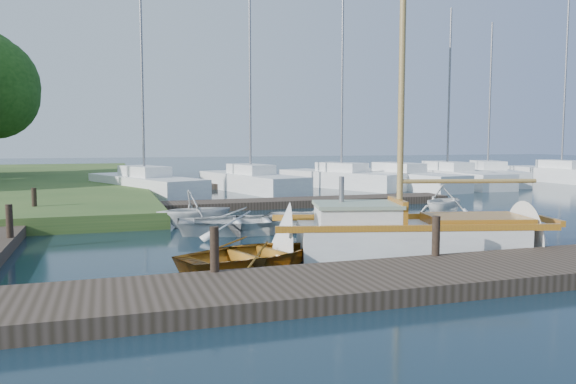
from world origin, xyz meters
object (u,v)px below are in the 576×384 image
object	(u,v)px
marina_boat_7	(561,173)
mooring_post_2	(436,236)
tender_a	(246,219)
mooring_post_5	(34,200)
tender_b	(194,207)
tender_d	(444,198)
marina_boat_6	(488,174)
marina_boat_4	(398,178)
marina_boat_0	(145,183)
marina_boat_1	(251,180)
mooring_post_1	(214,249)
mooring_post_4	(9,221)
marina_boat_3	(341,177)
dinghy	(254,249)
sailboat	(415,239)
tender_c	(328,215)
marina_boat_5	(447,176)

from	to	relation	value
marina_boat_7	mooring_post_2	bearing A→B (deg)	130.79
tender_a	mooring_post_5	bearing A→B (deg)	62.36
mooring_post_5	tender_b	bearing A→B (deg)	-29.53
tender_d	marina_boat_6	size ratio (longest dim) A/B	0.24
mooring_post_2	tender_d	world-z (taller)	tender_d
marina_boat_4	marina_boat_6	distance (m)	6.91
mooring_post_5	marina_boat_0	bearing A→B (deg)	64.54
tender_d	marina_boat_1	world-z (taller)	marina_boat_1
mooring_post_1	mooring_post_4	size ratio (longest dim) A/B	1.00
mooring_post_1	marina_boat_7	size ratio (longest dim) A/B	0.07
marina_boat_3	tender_b	bearing A→B (deg)	116.01
mooring_post_2	tender_a	size ratio (longest dim) A/B	0.21
mooring_post_4	marina_boat_7	size ratio (longest dim) A/B	0.07
dinghy	mooring_post_4	bearing A→B (deg)	38.04
sailboat	tender_c	bearing A→B (deg)	110.29
tender_a	mooring_post_2	bearing A→B (deg)	-148.22
tender_a	marina_boat_1	bearing A→B (deg)	-6.86
dinghy	marina_boat_7	size ratio (longest dim) A/B	0.28
mooring_post_4	marina_boat_1	size ratio (longest dim) A/B	0.07
dinghy	marina_boat_3	xyz separation A→B (m)	(9.77, 17.88, 0.23)
marina_boat_4	mooring_post_4	bearing A→B (deg)	117.34
marina_boat_0	marina_boat_4	world-z (taller)	marina_boat_0
tender_a	tender_b	size ratio (longest dim) A/B	1.64
mooring_post_1	marina_boat_6	world-z (taller)	marina_boat_6
tender_d	mooring_post_5	bearing A→B (deg)	47.18
mooring_post_1	sailboat	world-z (taller)	sailboat
tender_b	tender_c	distance (m)	4.06
tender_c	marina_boat_1	distance (m)	12.97
tender_c	tender_d	xyz separation A→B (m)	(4.95, 1.36, 0.24)
dinghy	marina_boat_6	world-z (taller)	marina_boat_6
mooring_post_4	tender_d	xyz separation A→B (m)	(13.50, 2.24, -0.08)
tender_c	marina_boat_5	world-z (taller)	marina_boat_5
dinghy	tender_c	xyz separation A→B (m)	(3.41, 4.31, 0.04)
mooring_post_2	dinghy	distance (m)	3.73
mooring_post_1	dinghy	size ratio (longest dim) A/B	0.24
mooring_post_1	tender_a	distance (m)	6.06
mooring_post_2	mooring_post_4	bearing A→B (deg)	149.53
mooring_post_2	dinghy	xyz separation A→B (m)	(-3.36, 1.57, -0.36)
mooring_post_4	sailboat	distance (m)	9.60
sailboat	marina_boat_6	bearing A→B (deg)	63.09
marina_boat_7	dinghy	bearing A→B (deg)	124.33
sailboat	tender_d	distance (m)	7.22
mooring_post_5	marina_boat_5	bearing A→B (deg)	22.77
tender_c	marina_boat_4	bearing A→B (deg)	-9.15
mooring_post_1	marina_boat_1	xyz separation A→B (m)	(5.45, 18.82, -0.13)
mooring_post_5	marina_boat_7	bearing A→B (deg)	16.53
mooring_post_4	marina_boat_5	world-z (taller)	marina_boat_5
marina_boat_5	mooring_post_2	bearing A→B (deg)	146.25
marina_boat_3	mooring_post_5	bearing A→B (deg)	98.27
dinghy	marina_boat_6	xyz separation A→B (m)	(19.58, 17.85, 0.22)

